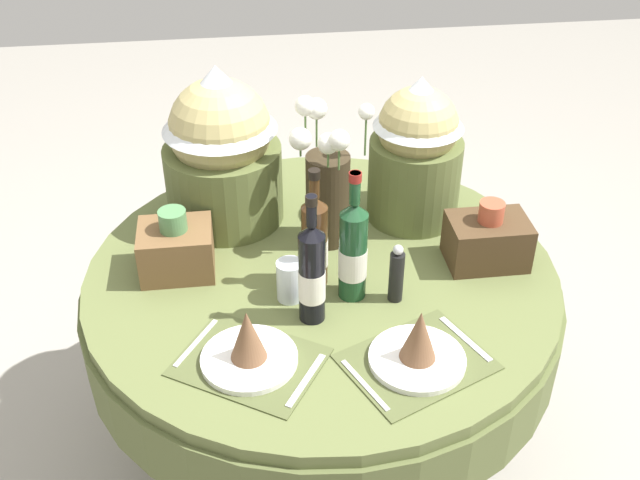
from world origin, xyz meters
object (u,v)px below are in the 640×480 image
at_px(place_setting_right, 418,348).
at_px(wine_bottle_left, 312,273).
at_px(flower_vase, 326,185).
at_px(gift_tub_back_right, 417,145).
at_px(woven_basket_side_left, 176,248).
at_px(tumbler_near_right, 290,280).
at_px(gift_tub_back_left, 221,142).
at_px(place_setting_left, 249,348).
at_px(wine_bottle_right, 353,251).
at_px(dining_table, 321,308).
at_px(pepper_mill, 396,275).
at_px(woven_basket_side_right, 487,240).
at_px(wine_bottle_centre, 315,241).

bearing_deg(place_setting_right, wine_bottle_left, 139.10).
xyz_separation_m(place_setting_right, flower_vase, (-0.15, 0.56, 0.14)).
relative_size(gift_tub_back_right, woven_basket_side_left, 2.27).
bearing_deg(flower_vase, place_setting_right, -75.00).
xyz_separation_m(tumbler_near_right, gift_tub_back_left, (-0.16, 0.43, 0.20)).
height_order(place_setting_left, wine_bottle_right, wine_bottle_right).
bearing_deg(dining_table, wine_bottle_right, -60.81).
xyz_separation_m(dining_table, tumbler_near_right, (-0.10, -0.11, 0.20)).
distance_m(place_setting_right, flower_vase, 0.60).
relative_size(place_setting_right, pepper_mill, 2.35).
bearing_deg(woven_basket_side_right, gift_tub_back_right, 119.90).
relative_size(place_setting_left, gift_tub_back_left, 0.85).
distance_m(wine_bottle_centre, gift_tub_back_right, 0.48).
distance_m(flower_vase, wine_bottle_centre, 0.22).
distance_m(gift_tub_back_left, woven_basket_side_left, 0.36).
bearing_deg(wine_bottle_left, gift_tub_back_right, 50.85).
bearing_deg(tumbler_near_right, wine_bottle_left, -61.03).
xyz_separation_m(place_setting_left, place_setting_right, (0.41, -0.05, 0.00)).
height_order(dining_table, gift_tub_back_right, gift_tub_back_right).
bearing_deg(dining_table, place_setting_left, -122.34).
distance_m(place_setting_right, tumbler_near_right, 0.41).
xyz_separation_m(flower_vase, gift_tub_back_left, (-0.29, 0.17, 0.07)).
distance_m(dining_table, place_setting_right, 0.49).
bearing_deg(wine_bottle_left, wine_bottle_right, 34.58).
xyz_separation_m(pepper_mill, woven_basket_side_left, (-0.59, 0.21, -0.01)).
relative_size(wine_bottle_centre, pepper_mill, 2.02).
xyz_separation_m(wine_bottle_centre, pepper_mill, (0.21, -0.10, -0.06)).
height_order(wine_bottle_right, gift_tub_back_left, gift_tub_back_left).
height_order(place_setting_right, woven_basket_side_left, woven_basket_side_left).
xyz_separation_m(wine_bottle_centre, woven_basket_side_left, (-0.38, 0.10, -0.06)).
distance_m(dining_table, woven_basket_side_left, 0.46).
relative_size(place_setting_left, woven_basket_side_left, 2.08).
relative_size(dining_table, place_setting_right, 3.31).
bearing_deg(woven_basket_side_left, wine_bottle_left, -35.69).
relative_size(tumbler_near_right, woven_basket_side_left, 0.57).
bearing_deg(place_setting_left, woven_basket_side_left, 114.03).
xyz_separation_m(flower_vase, tumbler_near_right, (-0.13, -0.27, -0.13)).
height_order(dining_table, tumbler_near_right, tumbler_near_right).
bearing_deg(gift_tub_back_right, place_setting_left, -131.91).
xyz_separation_m(wine_bottle_left, tumbler_near_right, (-0.05, 0.09, -0.09)).
distance_m(dining_table, woven_basket_side_right, 0.52).
distance_m(wine_bottle_left, wine_bottle_centre, 0.15).
bearing_deg(gift_tub_back_left, tumbler_near_right, -69.78).
bearing_deg(tumbler_near_right, dining_table, 48.69).
xyz_separation_m(dining_table, place_setting_right, (0.18, -0.41, 0.19)).
height_order(dining_table, place_setting_left, place_setting_left).
relative_size(pepper_mill, woven_basket_side_left, 0.86).
bearing_deg(dining_table, woven_basket_side_right, -2.17).
xyz_separation_m(tumbler_near_right, gift_tub_back_right, (0.42, 0.37, 0.19)).
bearing_deg(flower_vase, woven_basket_side_left, -166.93).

